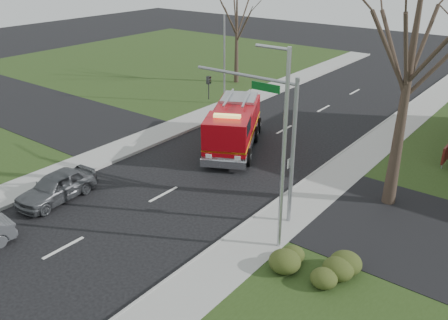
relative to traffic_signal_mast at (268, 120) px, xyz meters
The scene contains 13 objects.
ground 7.18m from the traffic_signal_mast, 163.94° to the right, with size 120.00×120.00×0.00m, color black.
sidewalk_right 4.97m from the traffic_signal_mast, 56.58° to the right, with size 2.40×80.00×0.15m, color #9D9D97.
sidewalk_left 12.41m from the traffic_signal_mast, behind, with size 2.40×80.00×0.15m, color #9D9D97.
cross_street_left 28.11m from the traffic_signal_mast, behind, with size 30.00×8.00×0.15m, color black.
health_center_sign 12.79m from the traffic_signal_mast, 64.32° to the left, with size 0.12×2.00×1.40m.
hedge_corner 6.14m from the traffic_signal_mast, 33.41° to the right, with size 2.80×2.00×0.90m, color #2D3914.
bare_tree_near 6.78m from the traffic_signal_mast, 46.37° to the left, with size 6.00×6.00×12.00m.
bare_tree_left 23.97m from the traffic_signal_mast, 129.43° to the left, with size 4.50×4.50×9.00m.
traffic_signal_mast is the anchor object (origin of this frame).
streetlight_pole 2.78m from the traffic_signal_mast, 46.02° to the right, with size 1.48×0.16×8.40m.
utility_pole_far 17.38m from the traffic_signal_mast, 133.85° to the left, with size 0.14×0.14×7.00m, color gray.
fire_engine 8.93m from the traffic_signal_mast, 136.95° to the left, with size 5.70×7.80×3.01m.
parked_car_maroon 11.10m from the traffic_signal_mast, 150.54° to the right, with size 1.71×4.25×1.45m, color #4C4F53.
Camera 1 is at (15.54, -15.12, 11.52)m, focal length 38.00 mm.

